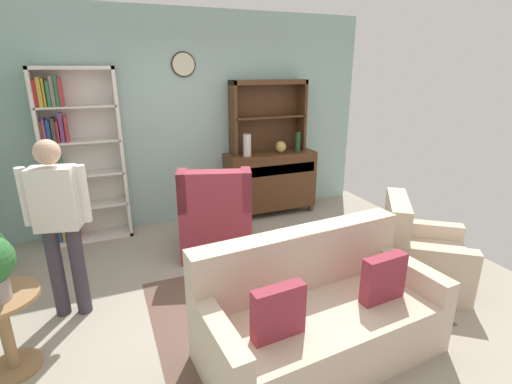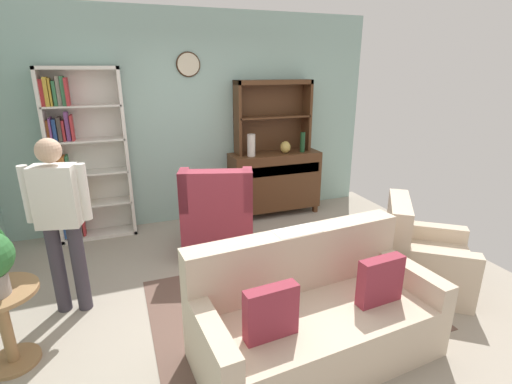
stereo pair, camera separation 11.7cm
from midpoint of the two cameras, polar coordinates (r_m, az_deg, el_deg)
ground_plane at (r=3.83m, az=0.55°, el=-14.84°), size 5.40×4.60×0.02m
wall_back at (r=5.29m, az=-7.90°, el=10.77°), size 5.00×0.09×2.80m
area_rug at (r=3.66m, az=5.36°, el=-16.40°), size 2.41×1.68×0.01m
bookshelf at (r=5.05m, az=-24.15°, el=4.80°), size 0.90×0.30×2.10m
sideboard at (r=5.54m, az=3.41°, el=1.78°), size 1.30×0.45×0.92m
sideboard_hutch at (r=5.44m, az=3.14°, el=12.76°), size 1.10×0.26×1.00m
vase_tall at (r=5.19m, az=-0.08°, el=7.07°), size 0.11×0.11×0.30m
vase_round at (r=5.42m, az=5.06°, el=6.76°), size 0.15×0.15×0.17m
bottle_wine at (r=5.50m, az=7.65°, el=7.47°), size 0.07×0.07×0.29m
couch_floral at (r=3.02m, az=9.81°, el=-18.02°), size 1.86×0.98×0.90m
armchair_floral at (r=4.12m, az=24.42°, el=-9.34°), size 1.08×1.07×0.88m
wingback_chair at (r=4.39m, az=-4.99°, el=-4.53°), size 0.98×1.00×1.05m
plant_stand at (r=3.33m, az=-32.90°, el=-15.86°), size 0.52×0.52×0.61m
person_reading at (r=3.53m, az=-26.66°, el=-3.21°), size 0.52×0.27×1.56m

